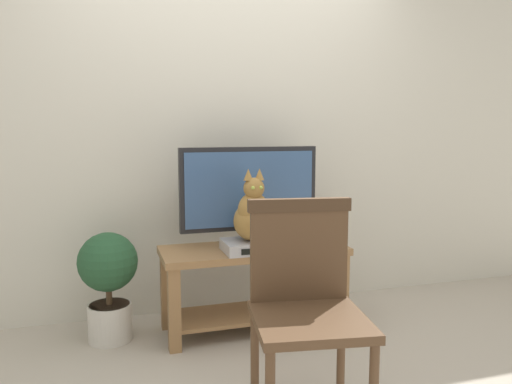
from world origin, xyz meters
The scene contains 9 objects.
ground_plane centered at (0.00, 0.00, 0.00)m, with size 12.00×12.00×0.00m, color #ADA393.
back_wall centered at (0.00, 0.99, 1.40)m, with size 7.00×0.12×2.80m, color beige.
tv_stand centered at (0.06, 0.46, 0.37)m, with size 1.17×0.46×0.54m.
tv centered at (0.06, 0.56, 0.89)m, with size 0.91×0.20×0.63m.
media_box centered at (0.02, 0.37, 0.58)m, with size 0.35×0.28×0.07m.
cat centered at (0.02, 0.35, 0.78)m, with size 0.22×0.31×0.45m.
wooden_chair centered at (-0.01, -0.55, 0.57)m, with size 0.55×0.55×0.98m.
book_stack centered at (0.48, 0.43, 0.57)m, with size 0.21×0.19×0.06m.
potted_plant centered at (-0.83, 0.56, 0.39)m, with size 0.36×0.36×0.67m.
Camera 1 is at (-0.85, -2.55, 1.31)m, focal length 35.54 mm.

